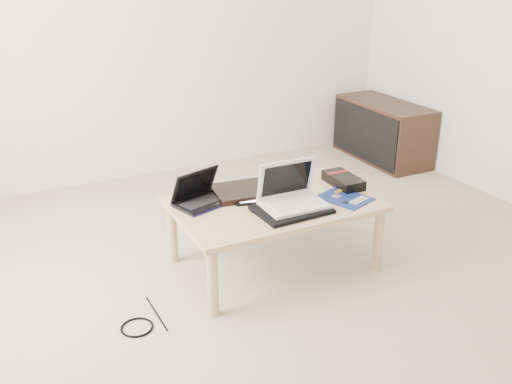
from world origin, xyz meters
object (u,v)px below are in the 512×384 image
gpu_box (343,180)px  white_laptop (291,196)px  coffee_table (274,210)px  netbook (200,197)px  media_cabinet (382,131)px

gpu_box → white_laptop: bearing=-161.8°
coffee_table → netbook: size_ratio=3.37×
coffee_table → netbook: bearing=156.9°
white_laptop → coffee_table: bearing=112.3°
coffee_table → netbook: (-0.38, 0.16, 0.09)m
netbook → gpu_box: 0.87m
coffee_table → media_cabinet: (1.72, 1.22, -0.10)m
white_laptop → gpu_box: white_laptop is taller
white_laptop → gpu_box: (0.44, 0.14, -0.04)m
netbook → gpu_box: bearing=-8.3°
coffee_table → media_cabinet: size_ratio=1.22×
media_cabinet → white_laptop: 2.15m
coffee_table → gpu_box: bearing=4.2°
gpu_box → netbook: bearing=171.7°
coffee_table → white_laptop: 0.17m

